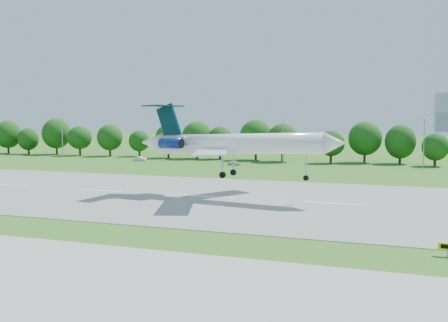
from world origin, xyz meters
TOP-DOWN VIEW (x-y plane):
  - ground at (0.00, 0.00)m, footprint 600.00×600.00m
  - runway at (0.00, 25.00)m, footprint 400.00×45.00m
  - taxiway at (0.00, -18.00)m, footprint 400.00×23.00m
  - tree_line at (0.00, 92.00)m, footprint 288.40×8.40m
  - light_poles at (-2.50, 82.00)m, footprint 175.90×0.25m
  - airliner at (-16.47, 25.21)m, footprint 34.60×25.05m
  - taxi_sign_centre at (13.09, 0.39)m, footprint 1.78×0.33m
  - service_vehicle_a at (-61.64, 79.55)m, footprint 3.94×1.55m
  - service_vehicle_b at (-31.71, 76.00)m, footprint 3.60×1.48m

SIDE VIEW (x-z plane):
  - ground at x=0.00m, z-range 0.00..0.00m
  - runway at x=0.00m, z-range 0.00..0.08m
  - taxiway at x=0.00m, z-range 0.00..0.08m
  - service_vehicle_b at x=-31.71m, z-range 0.00..1.22m
  - service_vehicle_a at x=-61.64m, z-range 0.00..1.27m
  - taxi_sign_centre at x=13.09m, z-range 0.30..1.54m
  - tree_line at x=0.00m, z-range 0.99..11.39m
  - light_poles at x=-2.50m, z-range 0.24..12.43m
  - airliner at x=-16.47m, z-range 2.86..14.55m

